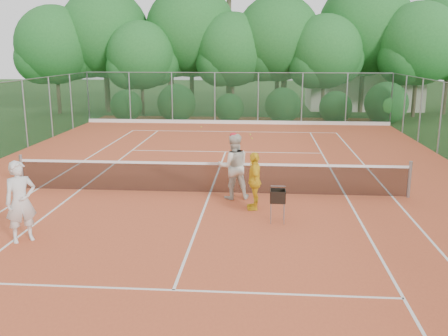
% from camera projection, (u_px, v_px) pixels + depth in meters
% --- Properties ---
extents(ground, '(120.00, 120.00, 0.00)m').
position_uv_depth(ground, '(210.00, 194.00, 15.31)').
color(ground, '#214518').
rests_on(ground, ground).
extents(clay_court, '(18.00, 36.00, 0.02)m').
position_uv_depth(clay_court, '(210.00, 193.00, 15.31)').
color(clay_court, '#C5532D').
rests_on(clay_court, ground).
extents(club_building, '(8.00, 5.00, 3.00)m').
position_uv_depth(club_building, '(362.00, 88.00, 37.58)').
color(club_building, beige).
rests_on(club_building, ground).
extents(tennis_net, '(11.97, 0.10, 1.10)m').
position_uv_depth(tennis_net, '(210.00, 177.00, 15.19)').
color(tennis_net, gray).
rests_on(tennis_net, clay_court).
extents(player_white, '(0.81, 0.78, 1.88)m').
position_uv_depth(player_white, '(21.00, 202.00, 11.26)').
color(player_white, silver).
rests_on(player_white, clay_court).
extents(player_center_grp, '(1.08, 0.92, 1.96)m').
position_uv_depth(player_center_grp, '(233.00, 166.00, 14.55)').
color(player_center_grp, beige).
rests_on(player_center_grp, clay_court).
extents(player_yellow, '(0.47, 0.97, 1.60)m').
position_uv_depth(player_yellow, '(254.00, 181.00, 13.60)').
color(player_yellow, yellow).
rests_on(player_yellow, clay_court).
extents(ball_hopper, '(0.37, 0.37, 0.85)m').
position_uv_depth(ball_hopper, '(278.00, 197.00, 12.56)').
color(ball_hopper, gray).
rests_on(ball_hopper, clay_court).
extents(stray_ball_a, '(0.07, 0.07, 0.07)m').
position_uv_depth(stray_ball_a, '(252.00, 138.00, 24.65)').
color(stray_ball_a, gold).
rests_on(stray_ball_a, clay_court).
extents(stray_ball_b, '(0.07, 0.07, 0.07)m').
position_uv_depth(stray_ball_b, '(201.00, 127.00, 28.33)').
color(stray_ball_b, gold).
rests_on(stray_ball_b, clay_court).
extents(stray_ball_c, '(0.07, 0.07, 0.07)m').
position_uv_depth(stray_ball_c, '(250.00, 134.00, 25.78)').
color(stray_ball_c, '#B4C92E').
rests_on(stray_ball_c, clay_court).
extents(court_markings, '(11.03, 23.83, 0.01)m').
position_uv_depth(court_markings, '(210.00, 193.00, 15.31)').
color(court_markings, white).
rests_on(court_markings, clay_court).
extents(fence_back, '(18.07, 0.07, 3.00)m').
position_uv_depth(fence_back, '(236.00, 98.00, 29.52)').
color(fence_back, '#19381E').
rests_on(fence_back, clay_court).
extents(tropical_treeline, '(32.10, 8.49, 15.03)m').
position_uv_depth(tropical_treeline, '(262.00, 38.00, 33.65)').
color(tropical_treeline, brown).
rests_on(tropical_treeline, ground).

